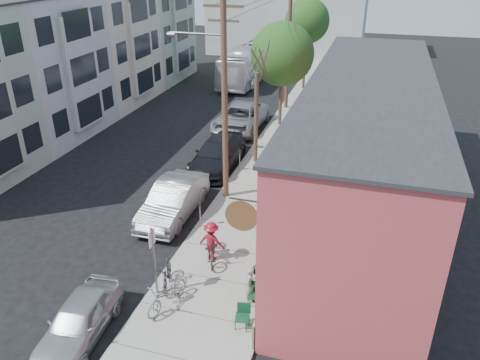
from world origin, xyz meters
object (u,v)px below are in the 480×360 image
(patron_green, at_px, (256,283))
(parked_bike_a, at_px, (167,275))
(utility_pole_near, at_px, (223,96))
(car_2, at_px, (218,154))
(sign_post, at_px, (154,255))
(patio_chair_b, at_px, (242,317))
(cyclist, at_px, (212,241))
(parking_meter_near, at_px, (200,210))
(tree_leafy_far, at_px, (307,21))
(car_3, at_px, (240,118))
(parking_meter_far, at_px, (240,157))
(bus, at_px, (249,64))
(patio_chair_a, at_px, (255,295))
(patron_grey, at_px, (249,285))
(tree_leafy_mid, at_px, (282,54))
(car_0, at_px, (79,319))
(tree_bare, at_px, (256,119))
(parked_bike_b, at_px, (167,294))
(car_1, at_px, (173,200))

(patron_green, distance_m, parked_bike_a, 3.40)
(utility_pole_near, xyz_separation_m, parked_bike_a, (0.16, -7.44, -4.75))
(parked_bike_a, height_order, car_2, car_2)
(sign_post, distance_m, patio_chair_b, 3.81)
(cyclist, bearing_deg, parking_meter_near, -52.75)
(sign_post, distance_m, parked_bike_a, 1.29)
(tree_leafy_far, relative_size, car_2, 1.36)
(patio_chair_b, distance_m, car_3, 19.48)
(parking_meter_far, bearing_deg, bus, 104.01)
(sign_post, relative_size, patio_chair_a, 3.18)
(car_2, bearing_deg, tree_leafy_far, 83.47)
(parking_meter_near, bearing_deg, patron_grey, -50.59)
(tree_leafy_mid, distance_m, patron_grey, 19.54)
(tree_leafy_mid, height_order, car_0, tree_leafy_mid)
(parking_meter_near, distance_m, tree_bare, 7.99)
(utility_pole_near, bearing_deg, tree_bare, 84.90)
(patio_chair_b, xyz_separation_m, parked_bike_b, (-2.82, 0.24, 0.10))
(parking_meter_far, bearing_deg, parking_meter_near, -90.00)
(car_1, bearing_deg, parking_meter_near, -25.20)
(tree_leafy_far, xyz_separation_m, patron_green, (3.14, -28.84, -5.05))
(parking_meter_near, height_order, car_3, car_3)
(sign_post, bearing_deg, bus, 99.33)
(parked_bike_a, relative_size, car_0, 0.42)
(sign_post, relative_size, car_0, 0.70)
(patio_chair_a, distance_m, patio_chair_b, 1.18)
(sign_post, height_order, parking_meter_near, sign_post)
(patio_chair_b, relative_size, parked_bike_a, 0.52)
(parking_meter_near, xyz_separation_m, patron_grey, (3.49, -4.24, -0.10))
(parking_meter_far, bearing_deg, car_3, 106.14)
(parking_meter_near, relative_size, car_0, 0.31)
(utility_pole_near, bearing_deg, patio_chair_a, -64.60)
(patio_chair_b, xyz_separation_m, patron_grey, (-0.12, 1.31, 0.30))
(parking_meter_near, height_order, car_1, car_1)
(car_0, height_order, car_3, car_3)
(patron_green, distance_m, bus, 31.70)
(parking_meter_far, relative_size, parked_bike_b, 0.61)
(tree_leafy_far, relative_size, bus, 0.66)
(parked_bike_a, height_order, car_1, car_1)
(patio_chair_b, distance_m, patron_grey, 1.35)
(bus, bearing_deg, parked_bike_b, -78.11)
(tree_leafy_mid, height_order, car_3, tree_leafy_mid)
(utility_pole_near, relative_size, parked_bike_b, 4.88)
(parked_bike_a, bearing_deg, patio_chair_b, -36.75)
(parking_meter_near, relative_size, parked_bike_a, 0.74)
(patio_chair_a, xyz_separation_m, cyclist, (-2.39, 2.20, 0.41))
(parked_bike_a, height_order, bus, bus)
(parking_meter_near, relative_size, tree_leafy_far, 0.16)
(tree_leafy_mid, xyz_separation_m, bus, (-5.57, 11.80, -3.50))
(tree_leafy_far, bearing_deg, patio_chair_b, -84.23)
(patio_chair_a, distance_m, parked_bike_a, 3.43)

